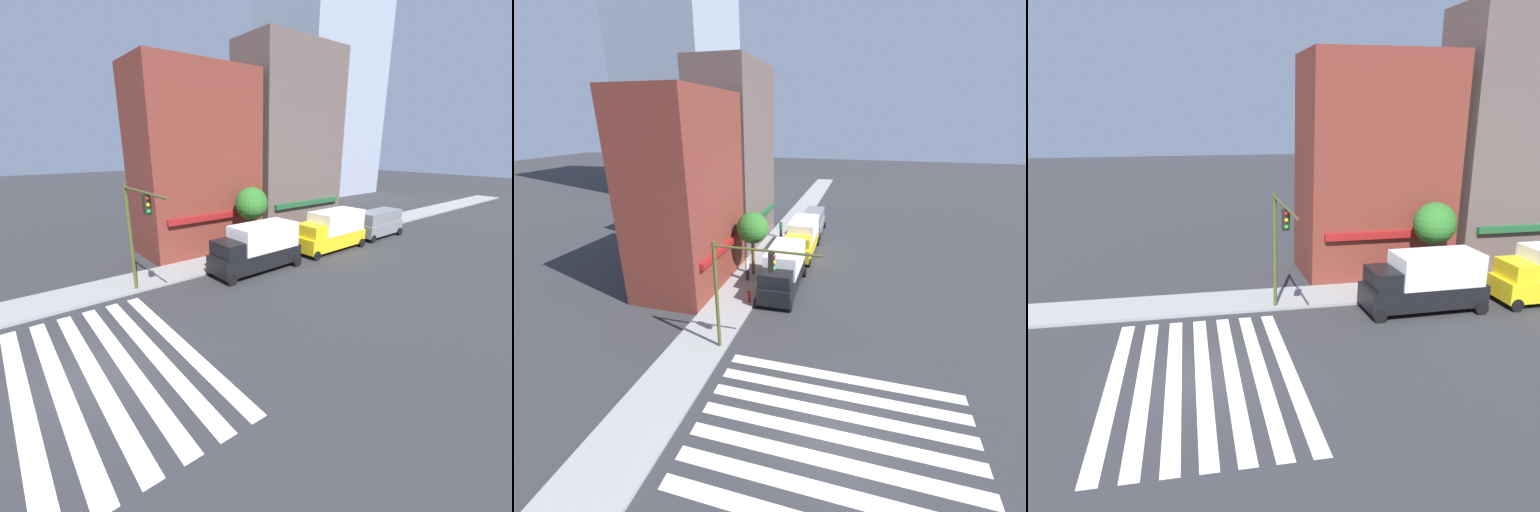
% 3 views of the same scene
% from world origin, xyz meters
% --- Properties ---
extents(ground_plane, '(200.00, 200.00, 0.00)m').
position_xyz_m(ground_plane, '(0.00, 0.00, 0.00)').
color(ground_plane, '#2D2D30').
extents(sidewalk_left, '(120.00, 3.00, 0.15)m').
position_xyz_m(sidewalk_left, '(0.00, 7.50, 0.07)').
color(sidewalk_left, gray).
rests_on(sidewalk_left, ground_plane).
extents(crosswalk_stripes, '(7.23, 10.80, 0.01)m').
position_xyz_m(crosswalk_stripes, '(-0.00, 0.00, 0.00)').
color(crosswalk_stripes, silver).
rests_on(crosswalk_stripes, ground_plane).
extents(storefront_row, '(18.43, 5.30, 15.86)m').
position_xyz_m(storefront_row, '(16.21, 11.50, 7.31)').
color(storefront_row, maroon).
rests_on(storefront_row, ground_plane).
extents(traffic_signal, '(0.32, 5.24, 6.01)m').
position_xyz_m(traffic_signal, '(3.93, 5.15, 4.15)').
color(traffic_signal, '#474C1E').
rests_on(traffic_signal, ground_plane).
extents(box_truck_black, '(6.26, 2.42, 3.04)m').
position_xyz_m(box_truck_black, '(11.35, 4.70, 1.59)').
color(box_truck_black, black).
rests_on(box_truck_black, ground_plane).
extents(pedestrian_white_shirt, '(0.32, 0.32, 1.77)m').
position_xyz_m(pedestrian_white_shirt, '(11.91, 7.59, 1.07)').
color(pedestrian_white_shirt, '#23232D').
rests_on(pedestrian_white_shirt, sidewalk_left).
extents(fire_hydrant, '(0.24, 0.24, 0.84)m').
position_xyz_m(fire_hydrant, '(8.75, 6.40, 0.61)').
color(fire_hydrant, red).
rests_on(fire_hydrant, sidewalk_left).
extents(street_tree, '(2.35, 2.35, 4.90)m').
position_xyz_m(street_tree, '(13.09, 7.50, 3.85)').
color(street_tree, brown).
rests_on(street_tree, sidewalk_left).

